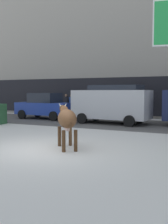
{
  "coord_description": "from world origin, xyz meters",
  "views": [
    {
      "loc": [
        5.09,
        -7.43,
        1.93
      ],
      "look_at": [
        0.33,
        2.41,
        1.1
      ],
      "focal_mm": 43.02,
      "sensor_mm": 36.0,
      "label": 1
    }
  ],
  "objects_px": {
    "pedestrian_near_billboard": "(66,105)",
    "pedestrian_by_cars": "(94,106)",
    "car_blue_sedan": "(45,106)",
    "pedestrian_far_left": "(72,105)",
    "cow_brown": "(67,119)",
    "car_silver_van": "(112,103)"
  },
  "relations": [
    {
      "from": "cow_brown",
      "to": "pedestrian_by_cars",
      "type": "relative_size",
      "value": 1.0
    },
    {
      "from": "car_silver_van",
      "to": "pedestrian_near_billboard",
      "type": "distance_m",
      "value": 6.09
    },
    {
      "from": "cow_brown",
      "to": "car_silver_van",
      "type": "xyz_separation_m",
      "value": [
        -1.07,
        7.42,
        0.25
      ]
    },
    {
      "from": "car_blue_sedan",
      "to": "pedestrian_near_billboard",
      "type": "relative_size",
      "value": 2.48
    },
    {
      "from": "pedestrian_by_cars",
      "to": "car_blue_sedan",
      "type": "bearing_deg",
      "value": -133.67
    },
    {
      "from": "car_blue_sedan",
      "to": "pedestrian_far_left",
      "type": "distance_m",
      "value": 2.81
    },
    {
      "from": "cow_brown",
      "to": "pedestrian_near_billboard",
      "type": "relative_size",
      "value": 1.0
    },
    {
      "from": "pedestrian_near_billboard",
      "to": "pedestrian_by_cars",
      "type": "bearing_deg",
      "value": 0.0
    },
    {
      "from": "cow_brown",
      "to": "pedestrian_near_billboard",
      "type": "distance_m",
      "value": 12.4
    },
    {
      "from": "car_blue_sedan",
      "to": "pedestrian_near_billboard",
      "type": "xyz_separation_m",
      "value": [
        0.17,
        2.73,
        -0.03
      ]
    },
    {
      "from": "car_blue_sedan",
      "to": "pedestrian_by_cars",
      "type": "distance_m",
      "value": 3.77
    },
    {
      "from": "pedestrian_far_left",
      "to": "car_blue_sedan",
      "type": "bearing_deg",
      "value": -103.73
    },
    {
      "from": "cow_brown",
      "to": "car_blue_sedan",
      "type": "relative_size",
      "value": 0.4
    },
    {
      "from": "cow_brown",
      "to": "pedestrian_near_billboard",
      "type": "height_order",
      "value": "pedestrian_near_billboard"
    },
    {
      "from": "pedestrian_far_left",
      "to": "cow_brown",
      "type": "bearing_deg",
      "value": -62.3
    },
    {
      "from": "car_silver_van",
      "to": "pedestrian_far_left",
      "type": "distance_m",
      "value": 5.68
    },
    {
      "from": "cow_brown",
      "to": "pedestrian_far_left",
      "type": "height_order",
      "value": "pedestrian_far_left"
    },
    {
      "from": "car_blue_sedan",
      "to": "pedestrian_near_billboard",
      "type": "bearing_deg",
      "value": 86.5
    },
    {
      "from": "car_silver_van",
      "to": "pedestrian_by_cars",
      "type": "xyz_separation_m",
      "value": [
        -2.64,
        3.35,
        -0.36
      ]
    },
    {
      "from": "car_silver_van",
      "to": "pedestrian_near_billboard",
      "type": "relative_size",
      "value": 2.71
    },
    {
      "from": "cow_brown",
      "to": "pedestrian_by_cars",
      "type": "bearing_deg",
      "value": 109.03
    },
    {
      "from": "car_silver_van",
      "to": "pedestrian_far_left",
      "type": "relative_size",
      "value": 2.71
    }
  ]
}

